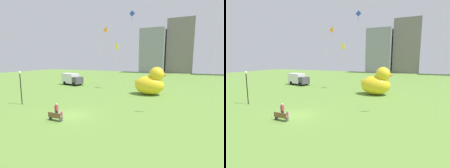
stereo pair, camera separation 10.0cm
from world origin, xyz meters
TOP-DOWN VIEW (x-y plane):
  - ground_plane at (0.00, 0.00)m, footprint 140.00×140.00m
  - park_bench at (-0.45, -2.10)m, footprint 1.61×0.48m
  - person_adult at (-0.92, -1.35)m, footprint 0.40×0.40m
  - person_child at (-0.13, -1.44)m, footprint 0.23×0.23m
  - giant_inflatable_duck at (5.86, 15.19)m, footprint 6.09×3.91m
  - lamppost at (-9.42, 0.94)m, footprint 0.37×0.37m
  - box_truck at (-14.57, 18.89)m, footprint 6.02×3.53m
  - city_skyline at (19.35, 70.97)m, footprint 52.73×13.49m
  - kite_orange at (-5.52, 20.19)m, footprint 2.91×3.64m
  - kite_yellow at (-2.16, 18.48)m, footprint 1.59×1.59m
  - kite_blue at (0.34, 21.51)m, footprint 2.34×3.21m

SIDE VIEW (x-z plane):
  - ground_plane at x=0.00m, z-range 0.00..0.00m
  - park_bench at x=-0.45m, z-range 0.02..0.92m
  - person_child at x=-0.13m, z-range 0.05..0.99m
  - person_adult at x=-0.92m, z-range 0.08..1.73m
  - box_truck at x=-14.57m, z-range 0.01..2.86m
  - giant_inflatable_duck at x=5.86m, z-range -0.38..4.67m
  - lamppost at x=-9.42m, z-range 0.87..5.58m
  - kite_yellow at x=-2.16m, z-range 4.22..13.91m
  - kite_orange at x=-5.52m, z-range 6.22..20.24m
  - kite_blue at x=0.34m, z-range 6.82..23.67m
  - city_skyline at x=19.35m, z-range -4.53..35.86m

